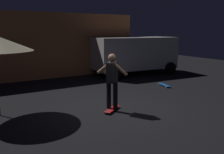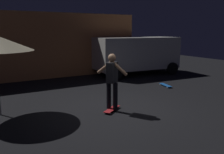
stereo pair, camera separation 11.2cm
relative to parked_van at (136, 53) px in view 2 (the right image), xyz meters
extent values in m
plane|color=black|center=(-4.10, -4.58, -1.16)|extent=(28.00, 28.00, 0.00)
cube|color=#C67A47|center=(-4.78, 3.11, 0.48)|extent=(10.35, 4.10, 3.29)
cube|color=silver|center=(-0.01, 0.00, 0.02)|extent=(4.73, 2.23, 1.70)
cube|color=black|center=(2.26, -0.17, 0.37)|extent=(0.19, 1.75, 0.64)
cylinder|color=black|center=(1.81, 0.86, -0.83)|extent=(0.67, 0.27, 0.66)
cylinder|color=black|center=(1.66, -1.11, -0.83)|extent=(0.67, 0.27, 0.66)
cylinder|color=black|center=(-1.68, 1.12, -0.83)|extent=(0.67, 0.27, 0.66)
cylinder|color=black|center=(-1.83, -0.86, -0.83)|extent=(0.67, 0.27, 0.66)
cube|color=#AD1E23|center=(-4.30, -4.76, -1.10)|extent=(0.75, 0.61, 0.02)
sphere|color=silver|center=(-4.10, -4.52, -1.13)|extent=(0.05, 0.05, 0.05)
sphere|color=silver|center=(-4.00, -4.66, -1.13)|extent=(0.05, 0.05, 0.05)
sphere|color=silver|center=(-4.59, -4.86, -1.13)|extent=(0.05, 0.05, 0.05)
sphere|color=silver|center=(-4.50, -5.00, -1.13)|extent=(0.05, 0.05, 0.05)
cube|color=#1959B2|center=(-0.67, -3.15, -1.10)|extent=(0.36, 0.80, 0.02)
sphere|color=silver|center=(-0.69, -2.84, -1.13)|extent=(0.05, 0.05, 0.05)
sphere|color=silver|center=(-0.53, -2.87, -1.13)|extent=(0.05, 0.05, 0.05)
sphere|color=silver|center=(-0.82, -3.42, -1.13)|extent=(0.05, 0.05, 0.05)
sphere|color=silver|center=(-0.65, -3.46, -1.13)|extent=(0.05, 0.05, 0.05)
cylinder|color=black|center=(-4.36, -4.67, -0.68)|extent=(0.14, 0.14, 0.82)
cylinder|color=black|center=(-4.24, -4.85, -0.68)|extent=(0.14, 0.14, 0.82)
cube|color=#262628|center=(-4.30, -4.76, 0.03)|extent=(0.44, 0.40, 0.60)
sphere|color=#936B4C|center=(-4.30, -4.76, 0.46)|extent=(0.23, 0.23, 0.23)
cylinder|color=#936B4C|center=(-4.43, -4.58, 0.18)|extent=(0.38, 0.50, 0.46)
cylinder|color=#936B4C|center=(-4.17, -4.94, 0.18)|extent=(0.38, 0.50, 0.46)
camera|label=1|loc=(-7.82, -10.66, 1.24)|focal=38.01mm
camera|label=2|loc=(-7.72, -10.72, 1.24)|focal=38.01mm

